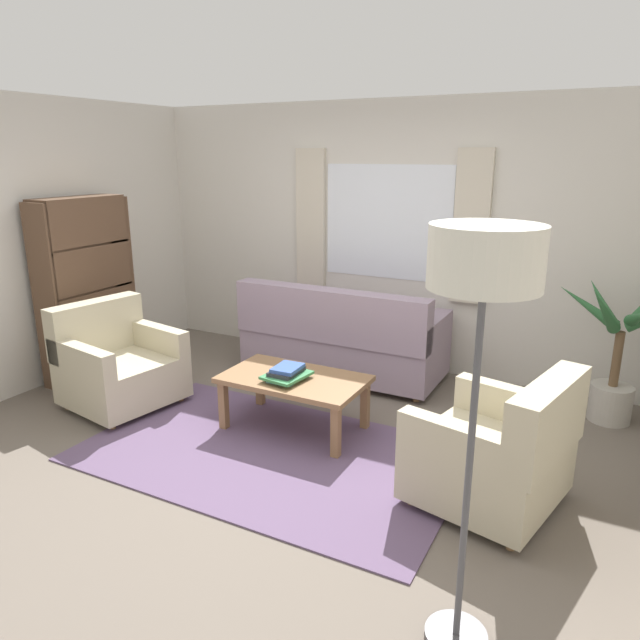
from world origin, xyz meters
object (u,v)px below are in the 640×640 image
armchair_left (117,365)px  standing_lamp (484,286)px  coffee_table (294,384)px  book_stack_on_table (287,373)px  armchair_right (498,453)px  potted_plant (617,356)px  bookshelf (92,287)px  couch (341,340)px

armchair_left → standing_lamp: bearing=-100.0°
coffee_table → standing_lamp: 2.55m
book_stack_on_table → standing_lamp: bearing=-39.2°
armchair_left → book_stack_on_table: armchair_left is taller
armchair_right → book_stack_on_table: bearing=-85.8°
armchair_left → armchair_right: bearing=-80.9°
armchair_right → coffee_table: 1.65m
armchair_left → potted_plant: 4.11m
book_stack_on_table → coffee_table: bearing=73.4°
standing_lamp → book_stack_on_table: bearing=140.8°
armchair_left → book_stack_on_table: 1.58m
coffee_table → bookshelf: 2.35m
bookshelf → armchair_right: bearing=83.2°
armchair_left → coffee_table: armchair_left is taller
armchair_left → coffee_table: (1.59, 0.28, 0.03)m
couch → standing_lamp: (1.85, -2.65, 1.25)m
bookshelf → armchair_left: bearing=58.9°
armchair_right → standing_lamp: size_ratio=0.54×
armchair_right → standing_lamp: bearing=16.3°
coffee_table → bookshelf: bookshelf is taller
couch → armchair_left: size_ratio=1.96×
book_stack_on_table → bookshelf: 2.32m
coffee_table → bookshelf: (-2.30, 0.15, 0.49)m
coffee_table → book_stack_on_table: (-0.02, -0.07, 0.11)m
armchair_right → armchair_left: bearing=-77.8°
standing_lamp → coffee_table: bearing=139.0°
armchair_left → coffee_table: 1.61m
couch → book_stack_on_table: (0.15, -1.26, 0.12)m
bookshelf → standing_lamp: 4.36m
couch → armchair_right: (1.79, -1.51, -0.01)m
armchair_right → coffee_table: size_ratio=0.91×
coffee_table → bookshelf: size_ratio=0.64×
armchair_right → coffee_table: bearing=-88.4°
standing_lamp → armchair_right: bearing=93.4°
book_stack_on_table → potted_plant: (2.22, 1.38, 0.07)m
armchair_left → book_stack_on_table: size_ratio=2.60×
couch → armchair_right: 2.34m
coffee_table → armchair_left: bearing=-169.9°
potted_plant → bookshelf: size_ratio=0.72×
couch → potted_plant: (2.36, 0.12, 0.20)m
coffee_table → potted_plant: bearing=30.8°
bookshelf → potted_plant: bearing=104.5°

